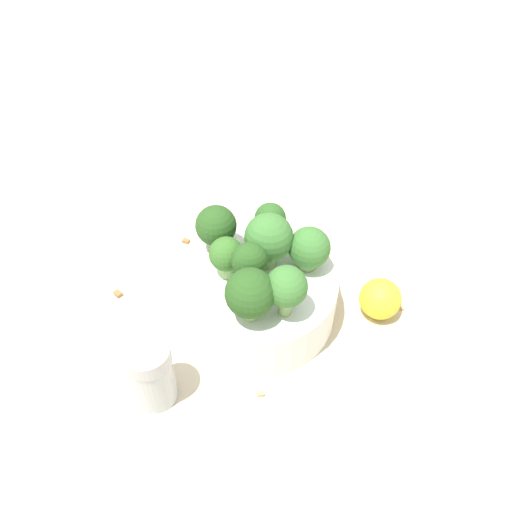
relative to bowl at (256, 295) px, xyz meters
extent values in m
plane|color=beige|center=(0.00, 0.00, -0.03)|extent=(3.00, 3.00, 0.00)
cylinder|color=white|center=(0.00, 0.00, 0.00)|extent=(0.16, 0.16, 0.05)
cylinder|color=#84AD66|center=(-0.02, 0.02, 0.04)|extent=(0.02, 0.02, 0.02)
sphere|color=#386B28|center=(-0.02, 0.02, 0.05)|extent=(0.03, 0.03, 0.03)
cylinder|color=#8EB770|center=(-0.01, -0.01, 0.04)|extent=(0.03, 0.03, 0.03)
sphere|color=#28511E|center=(-0.01, -0.01, 0.06)|extent=(0.03, 0.03, 0.03)
cylinder|color=#84AD66|center=(0.03, 0.04, 0.04)|extent=(0.03, 0.03, 0.03)
sphere|color=#2D5B23|center=(0.03, 0.04, 0.06)|extent=(0.03, 0.03, 0.03)
cylinder|color=#7A9E5B|center=(0.01, -0.05, 0.04)|extent=(0.01, 0.01, 0.03)
sphere|color=#3D7533|center=(0.01, -0.05, 0.06)|extent=(0.04, 0.04, 0.04)
cylinder|color=#84AD66|center=(-0.02, 0.05, 0.04)|extent=(0.02, 0.02, 0.03)
sphere|color=#28511E|center=(-0.02, 0.05, 0.06)|extent=(0.04, 0.04, 0.04)
cylinder|color=#7A9E5B|center=(0.05, -0.01, 0.03)|extent=(0.02, 0.02, 0.02)
sphere|color=#3D7533|center=(0.05, -0.01, 0.05)|extent=(0.04, 0.04, 0.04)
cylinder|color=#7A9E5B|center=(0.02, 0.01, 0.04)|extent=(0.02, 0.02, 0.03)
sphere|color=#3D7533|center=(0.02, 0.01, 0.06)|extent=(0.05, 0.05, 0.05)
cylinder|color=#84AD66|center=(-0.02, -0.04, 0.04)|extent=(0.02, 0.02, 0.02)
sphere|color=#28511E|center=(-0.02, -0.04, 0.06)|extent=(0.04, 0.04, 0.04)
cylinder|color=#B2B7BC|center=(-0.12, -0.05, 0.00)|extent=(0.04, 0.04, 0.05)
cylinder|color=#B7B7BC|center=(-0.12, -0.05, 0.04)|extent=(0.04, 0.04, 0.02)
sphere|color=yellow|center=(0.12, -0.05, 0.00)|extent=(0.04, 0.04, 0.04)
cube|color=olive|center=(-0.13, 0.08, -0.02)|extent=(0.01, 0.01, 0.01)
cube|color=tan|center=(0.14, -0.06, -0.02)|extent=(0.01, 0.01, 0.01)
cube|color=olive|center=(-0.03, 0.13, -0.02)|extent=(0.01, 0.01, 0.01)
cube|color=tan|center=(-0.03, -0.09, -0.02)|extent=(0.01, 0.01, 0.01)
camera|label=1|loc=(-0.13, -0.31, 0.38)|focal=35.00mm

